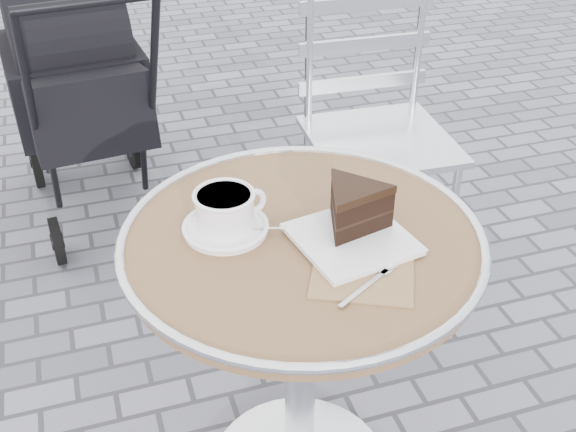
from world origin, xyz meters
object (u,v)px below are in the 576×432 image
object	(u,v)px
cappuccino_set	(226,214)
bistro_chair	(371,99)
baby_stroller	(81,100)
cake_plate_set	(354,215)
cafe_table	(301,301)

from	to	relation	value
cappuccino_set	bistro_chair	world-z (taller)	bistro_chair
baby_stroller	cake_plate_set	bearing A→B (deg)	-78.51
bistro_chair	baby_stroller	distance (m)	1.07
cafe_table	bistro_chair	size ratio (longest dim) A/B	0.78
cappuccino_set	baby_stroller	size ratio (longest dim) A/B	0.20
cafe_table	bistro_chair	xyz separation A→B (m)	(0.51, 0.82, 0.02)
cafe_table	bistro_chair	distance (m)	0.97
cafe_table	cake_plate_set	xyz separation A→B (m)	(0.09, -0.03, 0.21)
cafe_table	cappuccino_set	world-z (taller)	cappuccino_set
cappuccino_set	cake_plate_set	xyz separation A→B (m)	(0.23, -0.09, 0.01)
cake_plate_set	bistro_chair	distance (m)	0.97
cafe_table	cappuccino_set	bearing A→B (deg)	154.37
bistro_chair	baby_stroller	bearing A→B (deg)	147.43
cappuccino_set	baby_stroller	xyz separation A→B (m)	(-0.22, 1.38, -0.33)
bistro_chair	baby_stroller	world-z (taller)	baby_stroller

